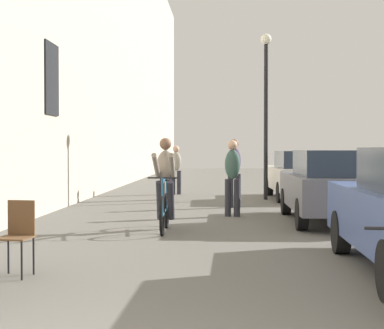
% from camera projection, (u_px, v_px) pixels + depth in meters
% --- Properties ---
extents(cafe_chair_mid_toward_wall, '(0.42, 0.42, 0.89)m').
position_uv_depth(cafe_chair_mid_toward_wall, '(18.00, 232.00, 7.33)').
color(cafe_chair_mid_toward_wall, black).
rests_on(cafe_chair_mid_toward_wall, ground_plane).
extents(cyclist_on_bicycle, '(0.52, 1.76, 1.74)m').
position_uv_depth(cyclist_on_bicycle, '(165.00, 187.00, 11.37)').
color(cyclist_on_bicycle, black).
rests_on(cyclist_on_bicycle, ground_plane).
extents(pedestrian_near, '(0.35, 0.26, 1.70)m').
position_uv_depth(pedestrian_near, '(232.00, 173.00, 13.71)').
color(pedestrian_near, '#26262D').
rests_on(pedestrian_near, ground_plane).
extents(pedestrian_mid, '(0.38, 0.30, 1.76)m').
position_uv_depth(pedestrian_mid, '(234.00, 169.00, 15.79)').
color(pedestrian_mid, '#26262D').
rests_on(pedestrian_mid, ground_plane).
extents(pedestrian_far, '(0.37, 0.29, 1.68)m').
position_uv_depth(pedestrian_far, '(166.00, 168.00, 18.19)').
color(pedestrian_far, '#26262D').
rests_on(pedestrian_far, ground_plane).
extents(pedestrian_furthest, '(0.35, 0.25, 1.61)m').
position_uv_depth(pedestrian_furthest, '(176.00, 167.00, 20.35)').
color(pedestrian_furthest, '#26262D').
rests_on(pedestrian_furthest, ground_plane).
extents(street_lamp, '(0.32, 0.32, 4.90)m').
position_uv_depth(street_lamp, '(266.00, 95.00, 18.23)').
color(street_lamp, black).
rests_on(street_lamp, ground_plane).
extents(parked_car_second, '(1.77, 4.16, 1.48)m').
position_uv_depth(parked_car_second, '(332.00, 185.00, 12.59)').
color(parked_car_second, '#595960').
rests_on(parked_car_second, ground_plane).
extents(parked_car_third, '(1.84, 4.11, 1.44)m').
position_uv_depth(parked_car_third, '(301.00, 174.00, 18.41)').
color(parked_car_third, beige).
rests_on(parked_car_third, ground_plane).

